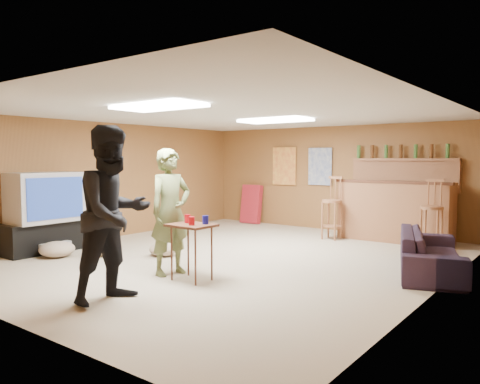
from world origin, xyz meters
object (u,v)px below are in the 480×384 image
Objects in this scene: sofa at (431,252)px; tray_table at (192,252)px; tv_body at (45,197)px; person_olive at (171,212)px; bar_counter at (395,211)px; person_black at (114,214)px.

tray_table is at bearing 115.63° from sofa.
tv_body is 2.64m from person_olive.
person_olive is 3.49m from sofa.
person_olive is at bearing -109.66° from bar_counter.
sofa is at bearing -33.91° from person_black.
tray_table is (0.08, 1.11, -0.58)m from person_black.
person_black is 4.11m from sofa.
person_olive is (-1.52, -4.24, 0.28)m from bar_counter.
sofa is at bearing 43.95° from tray_table.
bar_counter is 1.07× the size of person_black.
sofa is (2.72, 2.12, -0.55)m from person_olive.
tv_body is 0.67× the size of person_olive.
bar_counter is at bearing 47.00° from tv_body.
bar_counter reaches higher than sofa.
person_black reaches higher than person_olive.
person_olive is at bearing 18.30° from person_black.
sofa is (5.35, 2.33, -0.62)m from tv_body.
bar_counter is 1.04× the size of sofa.
tv_body is 3.14m from person_black.
tv_body is 0.57× the size of sofa.
tv_body is at bearing 104.67° from person_olive.
bar_counter is at bearing 11.23° from sofa.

